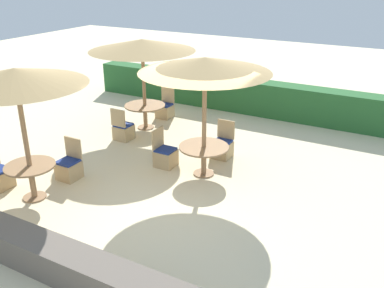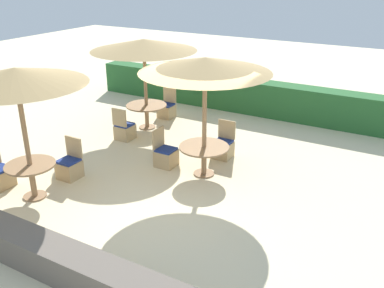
{
  "view_description": "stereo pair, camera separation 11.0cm",
  "coord_description": "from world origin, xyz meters",
  "views": [
    {
      "loc": [
        4.15,
        -6.93,
        4.53
      ],
      "look_at": [
        0.0,
        0.6,
        0.9
      ],
      "focal_mm": 40.0,
      "sensor_mm": 36.0,
      "label": 1
    },
    {
      "loc": [
        4.24,
        -6.88,
        4.53
      ],
      "look_at": [
        0.0,
        0.6,
        0.9
      ],
      "focal_mm": 40.0,
      "sensor_mm": 36.0,
      "label": 2
    }
  ],
  "objects": [
    {
      "name": "ground_plane",
      "position": [
        0.0,
        0.0,
        0.0
      ],
      "size": [
        40.0,
        40.0,
        0.0
      ],
      "primitive_type": "plane",
      "color": "beige"
    },
    {
      "name": "hedge_row",
      "position": [
        0.0,
        5.79,
        0.53
      ],
      "size": [
        13.0,
        0.7,
        1.07
      ],
      "primitive_type": "cube",
      "color": "#28602D",
      "rests_on": "ground_plane"
    },
    {
      "name": "stone_border",
      "position": [
        0.0,
        -3.19,
        0.27
      ],
      "size": [
        10.0,
        0.56,
        0.53
      ],
      "primitive_type": "cube",
      "color": "#6B6056",
      "rests_on": "ground_plane"
    },
    {
      "name": "parasol_back_left",
      "position": [
        -2.85,
        2.9,
        2.45
      ],
      "size": [
        2.99,
        2.99,
        2.62
      ],
      "color": "#93704C",
      "rests_on": "ground_plane"
    },
    {
      "name": "round_table_back_left",
      "position": [
        -2.85,
        2.9,
        0.58
      ],
      "size": [
        1.19,
        1.19,
        0.71
      ],
      "color": "#93704C",
      "rests_on": "ground_plane"
    },
    {
      "name": "patio_chair_back_left_south",
      "position": [
        -2.87,
        1.85,
        0.26
      ],
      "size": [
        0.46,
        0.46,
        0.93
      ],
      "color": "tan",
      "rests_on": "ground_plane"
    },
    {
      "name": "patio_chair_back_left_north",
      "position": [
        -2.84,
        3.98,
        0.26
      ],
      "size": [
        0.46,
        0.46,
        0.93
      ],
      "rotation": [
        0.0,
        0.0,
        3.14
      ],
      "color": "tan",
      "rests_on": "ground_plane"
    },
    {
      "name": "parasol_center",
      "position": [
        0.08,
        1.02,
        2.56
      ],
      "size": [
        2.86,
        2.86,
        2.73
      ],
      "color": "#93704C",
      "rests_on": "ground_plane"
    },
    {
      "name": "round_table_center",
      "position": [
        0.08,
        1.02,
        0.57
      ],
      "size": [
        1.15,
        1.15,
        0.7
      ],
      "color": "#93704C",
      "rests_on": "ground_plane"
    },
    {
      "name": "patio_chair_center_west",
      "position": [
        -0.94,
        0.97,
        0.26
      ],
      "size": [
        0.46,
        0.46,
        0.93
      ],
      "rotation": [
        0.0,
        0.0,
        -1.57
      ],
      "color": "tan",
      "rests_on": "ground_plane"
    },
    {
      "name": "patio_chair_center_north",
      "position": [
        0.05,
        2.1,
        0.26
      ],
      "size": [
        0.46,
        0.46,
        0.93
      ],
      "rotation": [
        0.0,
        0.0,
        3.14
      ],
      "color": "tan",
      "rests_on": "ground_plane"
    },
    {
      "name": "parasol_front_left",
      "position": [
        -2.53,
        -1.66,
        2.58
      ],
      "size": [
        2.7,
        2.7,
        2.75
      ],
      "color": "#93704C",
      "rests_on": "ground_plane"
    },
    {
      "name": "round_table_front_left",
      "position": [
        -2.53,
        -1.66,
        0.58
      ],
      "size": [
        1.02,
        1.02,
        0.75
      ],
      "color": "#93704C",
      "rests_on": "ground_plane"
    },
    {
      "name": "patio_chair_front_left_north",
      "position": [
        -2.5,
        -0.63,
        0.26
      ],
      "size": [
        0.46,
        0.46,
        0.93
      ],
      "rotation": [
        0.0,
        0.0,
        3.14
      ],
      "color": "tan",
      "rests_on": "ground_plane"
    },
    {
      "name": "patio_chair_front_left_west",
      "position": [
        -3.54,
        -1.7,
        0.26
      ],
      "size": [
        0.46,
        0.46,
        0.93
      ],
      "rotation": [
        0.0,
        0.0,
        -1.57
      ],
      "color": "tan",
      "rests_on": "ground_plane"
    }
  ]
}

